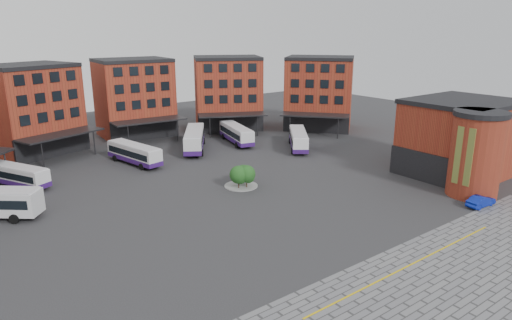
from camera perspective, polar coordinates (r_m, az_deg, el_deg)
ground at (r=50.33m, az=4.22°, el=-7.39°), size 160.00×160.00×0.00m
paving_zone at (r=40.35m, az=28.55°, el=-15.85°), size 50.00×22.00×0.02m
yellow_line at (r=43.48m, az=18.84°, el=-12.24°), size 26.00×0.15×0.02m
main_building at (r=78.25m, az=-17.36°, el=6.00°), size 94.14×42.48×14.60m
east_building at (r=68.80m, az=24.40°, el=2.31°), size 17.40×15.40×10.60m
tree_island at (r=59.27m, az=-1.64°, el=-1.90°), size 4.40×4.40×3.09m
bus_b at (r=67.45m, az=-27.77°, el=-1.69°), size 6.68×10.12×2.86m
bus_c at (r=72.03m, az=-14.98°, el=0.81°), size 4.65×11.21×3.08m
bus_d at (r=78.25m, az=-7.71°, el=2.61°), size 9.14×12.02×3.51m
bus_e at (r=82.49m, az=-2.48°, el=3.31°), size 5.29×11.55×3.17m
bus_f at (r=78.84m, az=5.32°, el=2.63°), size 8.86×10.32×3.13m
blue_car at (r=59.47m, az=26.29°, el=-4.63°), size 4.12×1.66×1.33m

